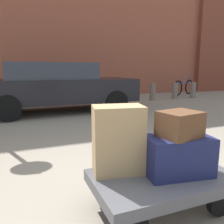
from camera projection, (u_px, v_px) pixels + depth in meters
The scene contains 12 objects.
ground_plane at pixel (161, 210), 2.08m from camera, with size 60.00×60.00×0.00m, color gray.
building_facade_brick at pixel (86, 1), 10.55m from camera, with size 24.00×1.20×8.64m, color brown.
luggage_cart at pixel (163, 182), 2.03m from camera, with size 1.23×0.73×0.34m.
duffel_bag_navy_front_left at pixel (178, 156), 2.00m from camera, with size 0.57×0.32×0.34m, color #191E47.
suitcase_tan_center at pixel (118, 139), 2.03m from camera, with size 0.44×0.27×0.60m, color #9E7F56.
duffel_bag_brown_topmost_pile at pixel (180, 124), 1.95m from camera, with size 0.33×0.28×0.22m, color #51331E.
parked_car at pixel (58, 86), 6.70m from camera, with size 4.32×1.97×1.42m.
bicycle_leaning at pixel (184, 87), 11.17m from camera, with size 1.66×0.69×0.96m.
bollard_kerb_near at pixel (117, 93), 8.74m from camera, with size 0.23×0.23×0.68m, color #72665B.
bollard_kerb_mid at pixel (153, 92), 9.31m from camera, with size 0.23×0.23×0.68m, color #72665B.
bollard_kerb_far at pixel (175, 91), 9.71m from camera, with size 0.23×0.23×0.68m, color #72665B.
bollard_corner at pixel (193, 90), 10.06m from camera, with size 0.23×0.23×0.68m, color #72665B.
Camera 1 is at (-1.12, -1.58, 1.25)m, focal length 36.99 mm.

